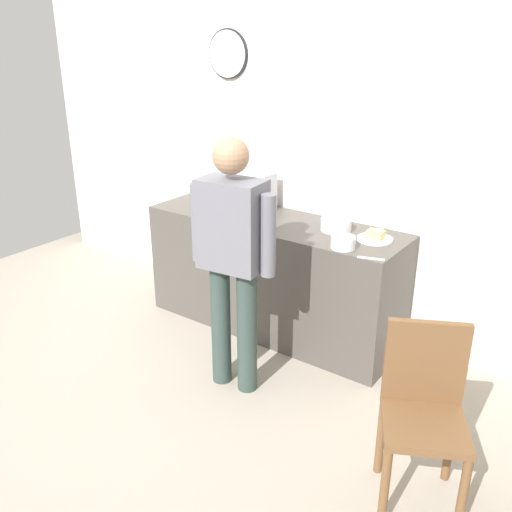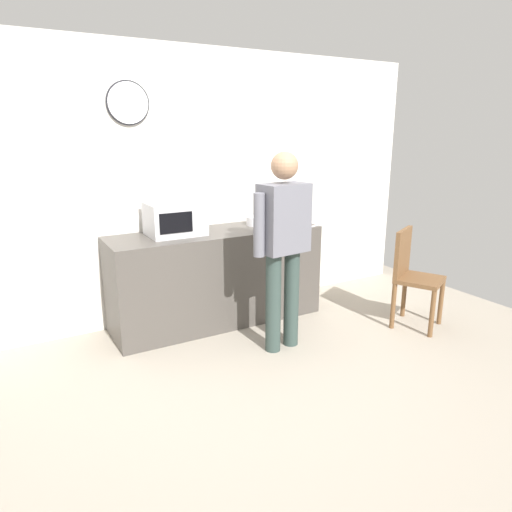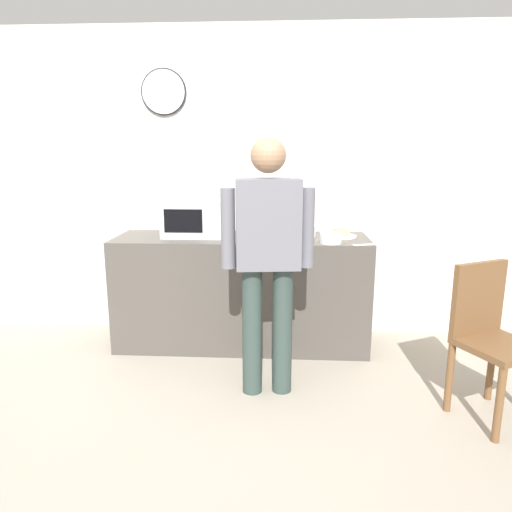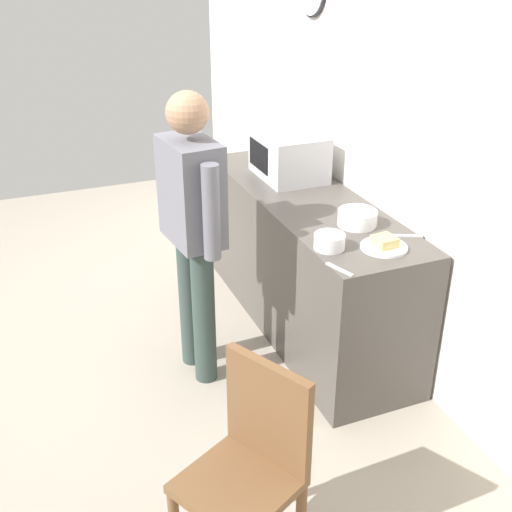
# 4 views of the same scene
# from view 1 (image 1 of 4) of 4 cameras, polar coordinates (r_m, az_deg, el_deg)

# --- Properties ---
(ground_plane) EXTENTS (6.00, 6.00, 0.00)m
(ground_plane) POSITION_cam_1_polar(r_m,az_deg,el_deg) (3.88, -10.59, -13.60)
(ground_plane) COLOR #9E9384
(back_wall) EXTENTS (5.40, 0.13, 2.60)m
(back_wall) POSITION_cam_1_polar(r_m,az_deg,el_deg) (4.50, 3.13, 10.04)
(back_wall) COLOR silver
(back_wall) RESTS_ON ground_plane
(kitchen_counter) EXTENTS (2.04, 0.62, 0.91)m
(kitchen_counter) POSITION_cam_1_polar(r_m,az_deg,el_deg) (4.38, 1.75, -1.96)
(kitchen_counter) COLOR #4C4742
(kitchen_counter) RESTS_ON ground_plane
(microwave) EXTENTS (0.50, 0.39, 0.30)m
(microwave) POSITION_cam_1_polar(r_m,az_deg,el_deg) (4.42, -1.91, 6.61)
(microwave) COLOR silver
(microwave) RESTS_ON kitchen_counter
(sandwich_plate) EXTENTS (0.24, 0.24, 0.07)m
(sandwich_plate) POSITION_cam_1_polar(r_m,az_deg,el_deg) (3.89, 12.07, 1.89)
(sandwich_plate) COLOR white
(sandwich_plate) RESTS_ON kitchen_counter
(salad_bowl) EXTENTS (0.22, 0.22, 0.09)m
(salad_bowl) POSITION_cam_1_polar(r_m,az_deg,el_deg) (4.02, 8.19, 3.20)
(salad_bowl) COLOR white
(salad_bowl) RESTS_ON kitchen_counter
(cereal_bowl) EXTENTS (0.16, 0.16, 0.08)m
(cereal_bowl) POSITION_cam_1_polar(r_m,az_deg,el_deg) (3.70, 8.90, 1.38)
(cereal_bowl) COLOR white
(cereal_bowl) RESTS_ON kitchen_counter
(fork_utensil) EXTENTS (0.09, 0.16, 0.01)m
(fork_utensil) POSITION_cam_1_polar(r_m,az_deg,el_deg) (4.09, 12.19, 2.65)
(fork_utensil) COLOR silver
(fork_utensil) RESTS_ON kitchen_counter
(spoon_utensil) EXTENTS (0.17, 0.07, 0.01)m
(spoon_utensil) POSITION_cam_1_polar(r_m,az_deg,el_deg) (3.56, 11.67, -0.25)
(spoon_utensil) COLOR silver
(spoon_utensil) RESTS_ON kitchen_counter
(person_standing) EXTENTS (0.59, 0.28, 1.68)m
(person_standing) POSITION_cam_1_polar(r_m,az_deg,el_deg) (3.45, -2.42, 0.65)
(person_standing) COLOR #31423D
(person_standing) RESTS_ON ground_plane
(wooden_chair) EXTENTS (0.54, 0.54, 0.94)m
(wooden_chair) POSITION_cam_1_polar(r_m,az_deg,el_deg) (2.96, 16.77, -14.52)
(wooden_chair) COLOR brown
(wooden_chair) RESTS_ON ground_plane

